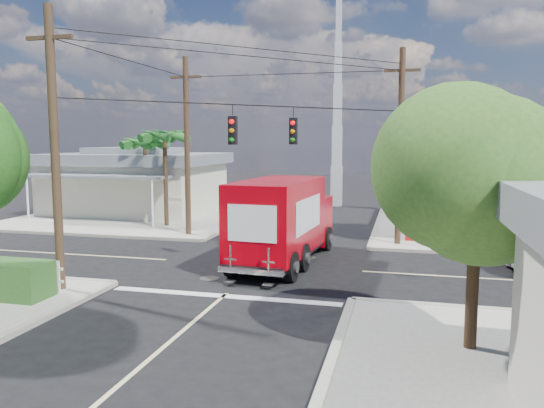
% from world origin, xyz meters
% --- Properties ---
extents(ground, '(120.00, 120.00, 0.00)m').
position_xyz_m(ground, '(0.00, 0.00, 0.00)').
color(ground, black).
rests_on(ground, ground).
extents(sidewalk_ne, '(14.12, 14.12, 0.14)m').
position_xyz_m(sidewalk_ne, '(10.88, 10.88, 0.07)').
color(sidewalk_ne, '#9B968C').
rests_on(sidewalk_ne, ground).
extents(sidewalk_nw, '(14.12, 14.12, 0.14)m').
position_xyz_m(sidewalk_nw, '(-10.88, 10.88, 0.07)').
color(sidewalk_nw, '#9B968C').
rests_on(sidewalk_nw, ground).
extents(road_markings, '(32.00, 32.00, 0.01)m').
position_xyz_m(road_markings, '(0.00, -1.47, 0.01)').
color(road_markings, beige).
rests_on(road_markings, ground).
extents(building_ne, '(11.80, 10.20, 4.50)m').
position_xyz_m(building_ne, '(12.50, 11.97, 2.32)').
color(building_ne, silver).
rests_on(building_ne, sidewalk_ne).
extents(building_nw, '(10.80, 10.20, 4.30)m').
position_xyz_m(building_nw, '(-12.00, 12.46, 2.22)').
color(building_nw, beige).
rests_on(building_nw, sidewalk_nw).
extents(radio_tower, '(0.80, 0.80, 17.00)m').
position_xyz_m(radio_tower, '(0.50, 20.00, 5.64)').
color(radio_tower, silver).
rests_on(radio_tower, ground).
extents(tree_ne_front, '(4.21, 4.14, 6.66)m').
position_xyz_m(tree_ne_front, '(7.21, 6.76, 4.77)').
color(tree_ne_front, '#422D1C').
rests_on(tree_ne_front, sidewalk_ne).
extents(tree_ne_back, '(3.77, 3.66, 5.82)m').
position_xyz_m(tree_ne_back, '(9.81, 8.96, 4.19)').
color(tree_ne_back, '#422D1C').
rests_on(tree_ne_back, sidewalk_ne).
extents(tree_se, '(3.67, 3.54, 5.62)m').
position_xyz_m(tree_se, '(7.01, -7.24, 4.04)').
color(tree_se, '#422D1C').
rests_on(tree_se, sidewalk_se).
extents(palm_nw_front, '(3.01, 3.08, 5.59)m').
position_xyz_m(palm_nw_front, '(-7.50, 7.50, 5.04)').
color(palm_nw_front, '#422D1C').
rests_on(palm_nw_front, sidewalk_nw).
extents(palm_nw_back, '(3.01, 3.08, 5.19)m').
position_xyz_m(palm_nw_back, '(-9.50, 9.00, 4.67)').
color(palm_nw_back, '#422D1C').
rests_on(palm_nw_back, sidewalk_nw).
extents(utility_poles, '(12.00, 10.68, 9.00)m').
position_xyz_m(utility_poles, '(-1.58, 1.60, 4.67)').
color(utility_poles, '#473321').
rests_on(utility_poles, ground).
extents(vending_boxes, '(1.90, 0.50, 1.10)m').
position_xyz_m(vending_boxes, '(6.50, 6.20, 0.69)').
color(vending_boxes, '#A50E12').
rests_on(vending_boxes, sidewalk_ne).
extents(delivery_truck, '(3.04, 7.98, 3.38)m').
position_xyz_m(delivery_truck, '(0.81, 0.63, 1.72)').
color(delivery_truck, black).
rests_on(delivery_truck, ground).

